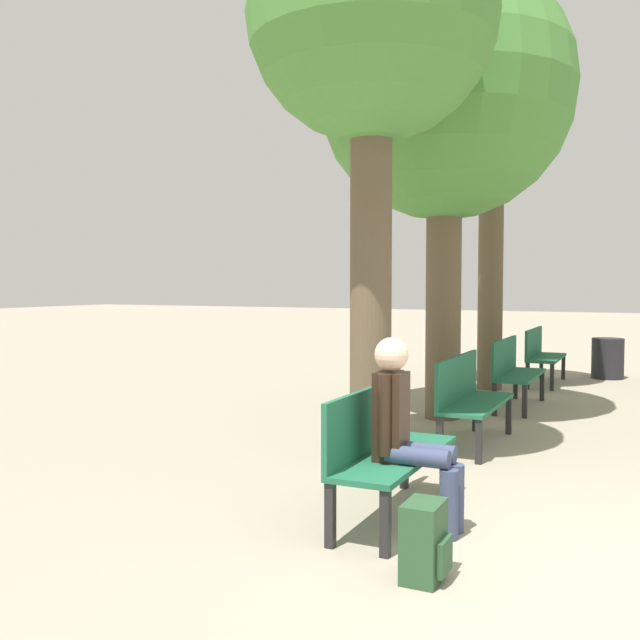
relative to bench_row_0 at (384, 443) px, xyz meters
The scene contains 11 objects.
ground_plane 1.78m from the bench_row_0, 20.74° to the right, with size 80.00×80.00×0.00m, color gray.
bench_row_0 is the anchor object (origin of this frame).
bench_row_1 2.53m from the bench_row_0, 90.00° to the left, with size 0.47×1.57×0.94m.
bench_row_2 5.07m from the bench_row_0, 90.00° to the left, with size 0.47×1.57×0.94m.
bench_row_3 7.60m from the bench_row_0, 90.00° to the left, with size 0.47×1.57×0.94m.
tree_row_0 3.86m from the bench_row_0, 115.13° to the left, with size 2.33×2.33×5.35m.
tree_row_1 5.27m from the bench_row_0, 99.57° to the left, with size 3.16×3.16×5.66m.
tree_row_2 7.71m from the bench_row_0, 95.64° to the left, with size 2.44×2.44×5.73m.
person_seated 0.35m from the bench_row_0, 37.36° to the right, with size 0.62×0.35×1.33m.
backpack 1.19m from the bench_row_0, 57.75° to the right, with size 0.25×0.30×0.45m.
trash_bin 8.88m from the bench_row_0, 83.64° to the left, with size 0.55×0.55×0.72m.
Camera 1 is at (0.21, -4.25, 1.71)m, focal length 40.00 mm.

